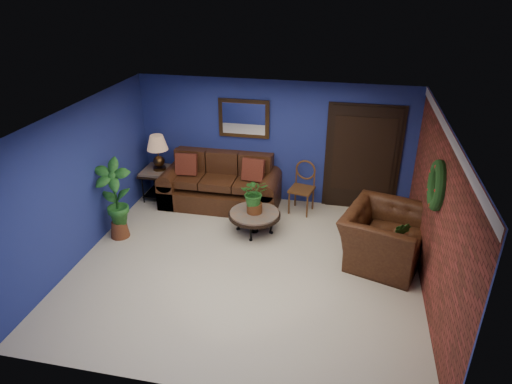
% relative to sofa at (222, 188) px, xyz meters
% --- Properties ---
extents(floor, '(5.50, 5.50, 0.00)m').
position_rel_sofa_xyz_m(floor, '(1.00, -2.09, -0.35)').
color(floor, beige).
rests_on(floor, ground).
extents(wall_back, '(5.50, 0.04, 2.50)m').
position_rel_sofa_xyz_m(wall_back, '(1.00, 0.41, 0.90)').
color(wall_back, navy).
rests_on(wall_back, ground).
extents(wall_left, '(0.04, 5.00, 2.50)m').
position_rel_sofa_xyz_m(wall_left, '(-1.75, -2.09, 0.90)').
color(wall_left, navy).
rests_on(wall_left, ground).
extents(wall_right_brick, '(0.04, 5.00, 2.50)m').
position_rel_sofa_xyz_m(wall_right_brick, '(3.75, -2.09, 0.90)').
color(wall_right_brick, maroon).
rests_on(wall_right_brick, ground).
extents(ceiling, '(5.50, 5.00, 0.02)m').
position_rel_sofa_xyz_m(ceiling, '(1.00, -2.09, 2.15)').
color(ceiling, white).
rests_on(ceiling, wall_back).
extents(crown_molding, '(0.03, 5.00, 0.14)m').
position_rel_sofa_xyz_m(crown_molding, '(3.72, -2.09, 2.08)').
color(crown_molding, white).
rests_on(crown_molding, wall_right_brick).
extents(wall_mirror, '(1.02, 0.06, 0.77)m').
position_rel_sofa_xyz_m(wall_mirror, '(0.40, 0.37, 1.37)').
color(wall_mirror, '#452D15').
rests_on(wall_mirror, wall_back).
extents(closet_door, '(1.44, 0.06, 2.18)m').
position_rel_sofa_xyz_m(closet_door, '(2.75, 0.38, 0.70)').
color(closet_door, black).
rests_on(closet_door, wall_back).
extents(wreath, '(0.16, 0.72, 0.72)m').
position_rel_sofa_xyz_m(wreath, '(3.69, -2.04, 1.35)').
color(wreath, black).
rests_on(wreath, wall_right_brick).
extents(sofa, '(2.36, 1.02, 1.06)m').
position_rel_sofa_xyz_m(sofa, '(0.00, 0.00, 0.00)').
color(sofa, '#412612').
rests_on(sofa, ground).
extents(coffee_table, '(0.95, 0.95, 0.41)m').
position_rel_sofa_xyz_m(coffee_table, '(0.90, -0.99, 0.00)').
color(coffee_table, '#59534E').
rests_on(coffee_table, ground).
extents(end_table, '(0.72, 0.72, 0.65)m').
position_rel_sofa_xyz_m(end_table, '(-1.30, -0.04, 0.15)').
color(end_table, '#59534E').
rests_on(end_table, ground).
extents(table_lamp, '(0.43, 0.43, 0.71)m').
position_rel_sofa_xyz_m(table_lamp, '(-1.30, -0.04, 0.77)').
color(table_lamp, '#452D15').
rests_on(table_lamp, end_table).
extents(side_chair, '(0.52, 0.52, 1.03)m').
position_rel_sofa_xyz_m(side_chair, '(1.66, 0.04, 0.23)').
color(side_chair, '#502D17').
rests_on(side_chair, ground).
extents(armchair, '(1.57, 1.69, 0.90)m').
position_rel_sofa_xyz_m(armchair, '(3.15, -1.45, 0.10)').
color(armchair, '#412612').
rests_on(armchair, ground).
extents(coffee_plant, '(0.58, 0.54, 0.67)m').
position_rel_sofa_xyz_m(coffee_plant, '(0.90, -0.99, 0.42)').
color(coffee_plant, '#5F2E17').
rests_on(coffee_plant, coffee_table).
extents(floor_plant, '(0.39, 0.32, 0.82)m').
position_rel_sofa_xyz_m(floor_plant, '(3.35, -1.53, 0.08)').
color(floor_plant, '#5F2E17').
rests_on(floor_plant, ground).
extents(tall_plant, '(0.70, 0.53, 1.48)m').
position_rel_sofa_xyz_m(tall_plant, '(-1.45, -1.65, 0.45)').
color(tall_plant, brown).
rests_on(tall_plant, ground).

